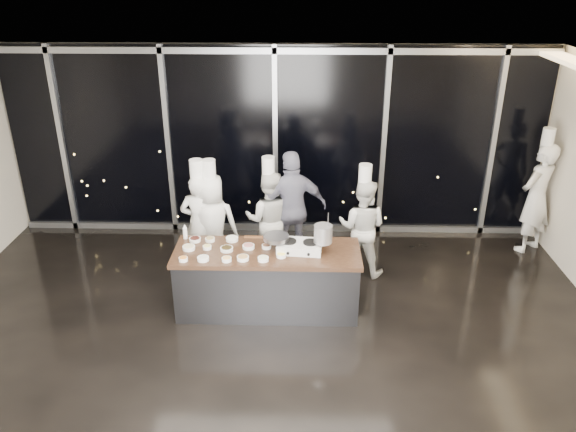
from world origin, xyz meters
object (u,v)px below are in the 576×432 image
chef_right (362,226)px  chef_far_left (200,223)px  guest (292,209)px  demo_counter (267,280)px  stove (300,246)px  chef_left (212,224)px  frying_pan (275,237)px  stock_pot (323,234)px  chef_side (536,197)px  chef_center (269,218)px

chef_right → chef_far_left: bearing=19.5°
guest → chef_right: size_ratio=1.06×
demo_counter → stove: (0.43, 0.02, 0.51)m
chef_left → frying_pan: bearing=139.0°
stock_pot → chef_right: size_ratio=0.14×
frying_pan → stock_pot: (0.62, -0.06, 0.09)m
stock_pot → chef_left: (-1.61, 1.02, -0.36)m
guest → chef_side: bearing=171.0°
demo_counter → chef_far_left: (-1.06, 0.99, 0.36)m
chef_far_left → chef_left: 0.18m
chef_center → guest: (0.36, 0.05, 0.14)m
frying_pan → chef_center: 1.25m
stock_pot → guest: size_ratio=0.13×
stove → chef_left: size_ratio=0.34×
demo_counter → chef_left: size_ratio=1.36×
frying_pan → chef_side: (4.09, 1.81, -0.13)m
frying_pan → chef_far_left: bearing=146.8°
chef_left → chef_side: bearing=-167.5°
frying_pan → chef_far_left: chef_far_left is taller
chef_far_left → chef_right: bearing=-174.5°
chef_side → stove: bearing=-11.0°
stock_pot → chef_side: (3.47, 1.87, -0.22)m
demo_counter → frying_pan: frying_pan is taller
chef_right → guest: bearing=4.1°
chef_right → stock_pot: bearing=77.5°
demo_counter → chef_center: chef_center is taller
demo_counter → stock_pot: size_ratio=10.35×
chef_left → guest: guest is taller
chef_far_left → chef_center: (1.01, 0.27, -0.03)m
stove → chef_far_left: size_ratio=0.34×
stove → chef_right: size_ratio=0.35×
frying_pan → guest: (0.20, 1.26, -0.15)m
frying_pan → guest: 1.28m
guest → stock_pot: bearing=90.7°
chef_center → guest: 0.38m
stove → chef_center: 1.35m
stock_pot → guest: guest is taller
chef_left → demo_counter: bearing=133.9°
stock_pot → chef_left: bearing=147.7°
chef_center → chef_right: (1.40, -0.21, -0.02)m
chef_left → chef_far_left: bearing=10.2°
chef_side → chef_center: bearing=-29.1°
stock_pot → chef_center: bearing=121.5°
stock_pot → chef_far_left: 2.08m
frying_pan → chef_far_left: (-1.17, 0.93, -0.25)m
frying_pan → chef_side: chef_side is taller
demo_counter → chef_far_left: chef_far_left is taller
demo_counter → chef_side: bearing=24.0°
chef_center → frying_pan: bearing=101.0°
stock_pot → chef_far_left: (-1.79, 0.99, -0.34)m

